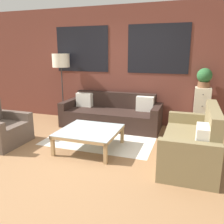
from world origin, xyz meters
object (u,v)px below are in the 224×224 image
Objects in this scene: drawer_cabinet at (201,110)px; couch_dark at (112,115)px; armchair_corner at (0,130)px; floor_lamp at (61,63)px; settee_vintage at (192,144)px; coffee_table at (90,132)px; potted_plant at (204,77)px.

couch_dark is at bearing -173.21° from drawer_cabinet.
armchair_corner is 0.52× the size of floor_lamp.
settee_vintage is 0.99× the size of floor_lamp.
armchair_corner reaches higher than coffee_table.
floor_lamp reaches higher than coffee_table.
settee_vintage is 1.68× the size of drawer_cabinet.
potted_plant is at bearing 90.00° from drawer_cabinet.
floor_lamp is 3.39m from potted_plant.
armchair_corner is at bearing -174.38° from settee_vintage.
settee_vintage is 3.53m from armchair_corner.
couch_dark is 2.32m from settee_vintage.
coffee_table is 2.50× the size of potted_plant.
coffee_table is at bearing -87.24° from couch_dark.
floor_lamp is 3.52m from drawer_cabinet.
drawer_cabinet is at bearing -90.00° from potted_plant.
armchair_corner is at bearing -98.50° from floor_lamp.
couch_dark is 2.32× the size of drawer_cabinet.
settee_vintage reaches higher than couch_dark.
couch_dark is 1.37× the size of floor_lamp.
armchair_corner is at bearing -151.53° from drawer_cabinet.
potted_plant is (2.00, 0.24, 0.94)m from couch_dark.
potted_plant is at bearing 28.47° from armchair_corner.
potted_plant reaches higher than drawer_cabinet.
settee_vintage is at bearing -37.39° from couch_dark.
couch_dark is 2.22m from potted_plant.
floor_lamp is 1.70× the size of drawer_cabinet.
settee_vintage is 4.07× the size of potted_plant.
potted_plant is at bearing 1.44° from floor_lamp.
floor_lamp is (-1.38, 0.15, 1.20)m from couch_dark.
coffee_table is 2.56m from drawer_cabinet.
floor_lamp is at bearing 154.19° from settee_vintage.
armchair_corner is 0.89× the size of drawer_cabinet.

